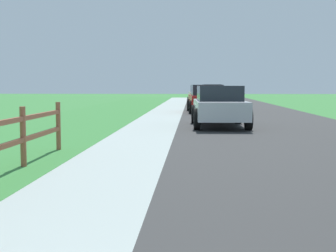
# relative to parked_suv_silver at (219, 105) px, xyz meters

# --- Properties ---
(ground_plane) EXTENTS (120.00, 120.00, 0.00)m
(ground_plane) POSITION_rel_parked_suv_silver_xyz_m (-1.55, 6.75, -0.79)
(ground_plane) COLOR #387E39
(road_asphalt) EXTENTS (7.00, 66.00, 0.01)m
(road_asphalt) POSITION_rel_parked_suv_silver_xyz_m (1.95, 8.75, -0.79)
(road_asphalt) COLOR #303030
(road_asphalt) RESTS_ON ground
(curb_concrete) EXTENTS (6.00, 66.00, 0.01)m
(curb_concrete) POSITION_rel_parked_suv_silver_xyz_m (-4.55, 8.75, -0.79)
(curb_concrete) COLOR #9FACA7
(curb_concrete) RESTS_ON ground
(grass_verge) EXTENTS (5.00, 66.00, 0.00)m
(grass_verge) POSITION_rel_parked_suv_silver_xyz_m (-6.05, 8.75, -0.79)
(grass_verge) COLOR #387E39
(grass_verge) RESTS_ON ground
(parked_suv_silver) EXTENTS (2.11, 4.62, 1.53)m
(parked_suv_silver) POSITION_rel_parked_suv_silver_xyz_m (0.00, 0.00, 0.00)
(parked_suv_silver) COLOR #B7BABF
(parked_suv_silver) RESTS_ON ground
(parked_car_red) EXTENTS (2.33, 4.90, 1.57)m
(parked_car_red) POSITION_rel_parked_suv_silver_xyz_m (-0.19, 9.58, 0.00)
(parked_car_red) COLOR maroon
(parked_car_red) RESTS_ON ground
(parked_car_beige) EXTENTS (2.26, 4.31, 1.53)m
(parked_car_beige) POSITION_rel_parked_suv_silver_xyz_m (-0.30, 18.29, -0.02)
(parked_car_beige) COLOR #C6B793
(parked_car_beige) RESTS_ON ground
(parked_car_black) EXTENTS (2.29, 4.82, 1.62)m
(parked_car_black) POSITION_rel_parked_suv_silver_xyz_m (0.76, 26.71, -0.00)
(parked_car_black) COLOR black
(parked_car_black) RESTS_ON ground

